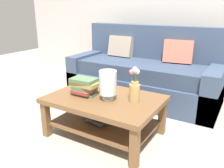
{
  "coord_description": "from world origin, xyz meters",
  "views": [
    {
      "loc": [
        1.22,
        -2.3,
        1.3
      ],
      "look_at": [
        0.01,
        -0.28,
        0.53
      ],
      "focal_mm": 37.33,
      "sensor_mm": 36.0,
      "label": 1
    }
  ],
  "objects_px": {
    "coffee_table": "(104,108)",
    "flower_pitcher": "(135,88)",
    "couch": "(144,74)",
    "book_stack_main": "(84,86)",
    "glass_hurricane_vase": "(108,83)"
  },
  "relations": [
    {
      "from": "coffee_table",
      "to": "flower_pitcher",
      "type": "relative_size",
      "value": 3.28
    },
    {
      "from": "couch",
      "to": "coffee_table",
      "type": "bearing_deg",
      "value": -85.93
    },
    {
      "from": "coffee_table",
      "to": "book_stack_main",
      "type": "distance_m",
      "value": 0.31
    },
    {
      "from": "couch",
      "to": "coffee_table",
      "type": "distance_m",
      "value": 1.25
    },
    {
      "from": "couch",
      "to": "book_stack_main",
      "type": "xyz_separation_m",
      "value": [
        -0.13,
        -1.28,
        0.16
      ]
    },
    {
      "from": "glass_hurricane_vase",
      "to": "coffee_table",
      "type": "bearing_deg",
      "value": 153.32
    },
    {
      "from": "couch",
      "to": "book_stack_main",
      "type": "height_order",
      "value": "couch"
    },
    {
      "from": "book_stack_main",
      "to": "coffee_table",
      "type": "bearing_deg",
      "value": 10.57
    },
    {
      "from": "book_stack_main",
      "to": "glass_hurricane_vase",
      "type": "distance_m",
      "value": 0.3
    },
    {
      "from": "glass_hurricane_vase",
      "to": "flower_pitcher",
      "type": "distance_m",
      "value": 0.27
    },
    {
      "from": "couch",
      "to": "coffee_table",
      "type": "height_order",
      "value": "couch"
    },
    {
      "from": "book_stack_main",
      "to": "flower_pitcher",
      "type": "relative_size",
      "value": 0.88
    },
    {
      "from": "flower_pitcher",
      "to": "book_stack_main",
      "type": "bearing_deg",
      "value": -170.31
    },
    {
      "from": "coffee_table",
      "to": "flower_pitcher",
      "type": "distance_m",
      "value": 0.42
    },
    {
      "from": "coffee_table",
      "to": "couch",
      "type": "bearing_deg",
      "value": 94.07
    }
  ]
}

